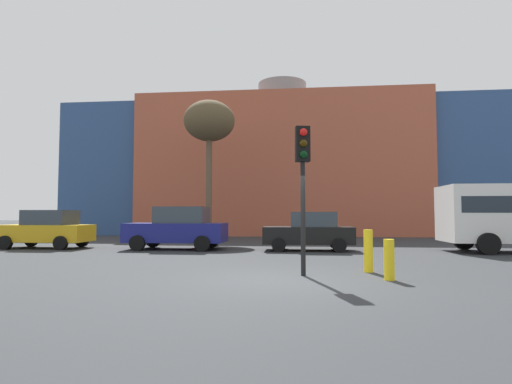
% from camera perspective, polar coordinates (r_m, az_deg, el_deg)
% --- Properties ---
extents(ground_plane, '(200.00, 200.00, 0.00)m').
position_cam_1_polar(ground_plane, '(9.82, 3.83, -12.08)').
color(ground_plane, '#2D3033').
extents(building_backdrop, '(33.65, 10.30, 12.50)m').
position_cam_1_polar(building_backdrop, '(34.00, 3.71, 3.08)').
color(building_backdrop, '#B2563D').
rests_on(building_backdrop, ground_plane).
extents(parked_car_0, '(4.00, 1.96, 1.73)m').
position_cam_1_polar(parked_car_0, '(21.03, -27.16, -4.65)').
color(parked_car_0, gold).
rests_on(parked_car_0, ground_plane).
extents(parked_car_1, '(4.33, 2.12, 1.88)m').
position_cam_1_polar(parked_car_1, '(18.41, -10.85, -4.98)').
color(parked_car_1, navy).
rests_on(parked_car_1, ground_plane).
extents(parked_car_2, '(3.79, 1.86, 1.64)m').
position_cam_1_polar(parked_car_2, '(17.64, 7.49, -5.46)').
color(parked_car_2, black).
rests_on(parked_car_2, ground_plane).
extents(traffic_light_island, '(0.39, 0.39, 3.76)m').
position_cam_1_polar(traffic_light_island, '(10.41, 6.55, 3.73)').
color(traffic_light_island, black).
rests_on(traffic_light_island, ground_plane).
extents(bare_tree_0, '(3.03, 3.03, 8.33)m').
position_cam_1_polar(bare_tree_0, '(24.80, -6.53, 9.53)').
color(bare_tree_0, brown).
rests_on(bare_tree_0, ground_plane).
extents(bollard_yellow_0, '(0.24, 0.24, 1.12)m').
position_cam_1_polar(bollard_yellow_0, '(11.34, 15.41, -7.92)').
color(bollard_yellow_0, yellow).
rests_on(bollard_yellow_0, ground_plane).
extents(bollard_yellow_1, '(0.24, 0.24, 0.95)m').
position_cam_1_polar(bollard_yellow_1, '(10.11, 18.08, -8.97)').
color(bollard_yellow_1, yellow).
rests_on(bollard_yellow_1, ground_plane).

